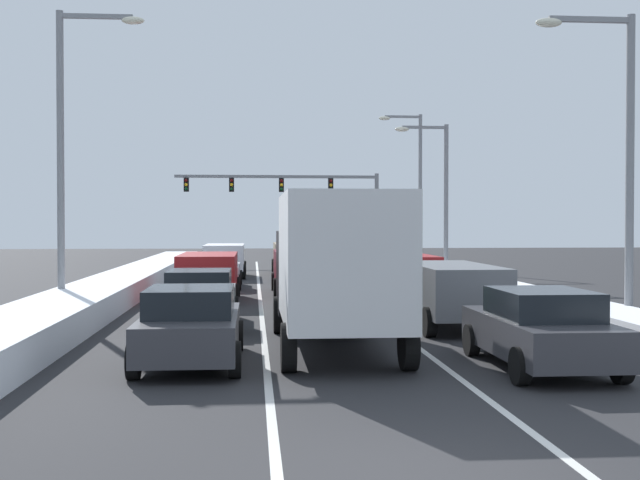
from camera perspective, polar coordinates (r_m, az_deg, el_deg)
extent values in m
plane|color=#28282B|center=(27.84, -0.66, -4.50)|extent=(122.77, 122.77, 0.00)
cube|color=silver|center=(32.68, 1.73, -3.65)|extent=(0.14, 51.94, 0.01)
cube|color=silver|center=(32.48, -4.26, -3.68)|extent=(0.14, 51.94, 0.01)
cube|color=white|center=(33.66, 10.74, -3.02)|extent=(1.66, 51.94, 0.61)
cube|color=white|center=(32.83, -13.56, -3.01)|extent=(2.20, 51.94, 0.75)
cube|color=#38383D|center=(16.11, 15.09, -6.46)|extent=(1.82, 4.50, 0.70)
cube|color=black|center=(15.90, 15.28, -4.36)|extent=(1.64, 2.20, 0.55)
cube|color=red|center=(13.81, 15.48, -7.23)|extent=(0.24, 0.08, 0.14)
cube|color=red|center=(14.34, 20.72, -6.95)|extent=(0.24, 0.08, 0.14)
cylinder|color=black|center=(17.34, 10.54, -6.89)|extent=(0.22, 0.66, 0.66)
cylinder|color=black|center=(17.89, 16.09, -6.67)|extent=(0.22, 0.66, 0.66)
cylinder|color=black|center=(14.41, 13.82, -8.56)|extent=(0.22, 0.66, 0.66)
cylinder|color=black|center=(15.07, 20.32, -8.17)|extent=(0.22, 0.66, 0.66)
cube|color=slate|center=(21.77, 9.16, -3.35)|extent=(1.95, 4.90, 1.25)
cube|color=black|center=(19.43, 10.87, -3.09)|extent=(1.56, 0.06, 0.55)
cube|color=red|center=(19.27, 8.62, -4.23)|extent=(0.20, 0.08, 0.28)
cube|color=red|center=(19.69, 13.05, -4.14)|extent=(0.20, 0.08, 0.28)
cylinder|color=black|center=(23.29, 5.86, -4.71)|extent=(0.25, 0.74, 0.74)
cylinder|color=black|center=(23.71, 10.41, -4.62)|extent=(0.25, 0.74, 0.74)
cylinder|color=black|center=(19.97, 7.65, -5.70)|extent=(0.25, 0.74, 0.74)
cylinder|color=black|center=(20.47, 12.91, -5.55)|extent=(0.25, 0.74, 0.74)
cube|color=maroon|center=(28.62, 5.63, -2.26)|extent=(1.95, 4.90, 1.25)
cube|color=black|center=(26.24, 6.57, -1.97)|extent=(1.56, 0.06, 0.55)
cube|color=red|center=(26.13, 4.89, -2.80)|extent=(0.20, 0.08, 0.28)
cube|color=red|center=(26.43, 8.23, -2.76)|extent=(0.20, 0.08, 0.28)
cylinder|color=black|center=(30.19, 3.26, -3.36)|extent=(0.25, 0.74, 0.74)
cylinder|color=black|center=(30.51, 6.82, -3.32)|extent=(0.25, 0.74, 0.74)
cylinder|color=black|center=(26.83, 4.27, -3.93)|extent=(0.25, 0.74, 0.74)
cylinder|color=black|center=(27.20, 8.25, -3.87)|extent=(0.25, 0.74, 0.74)
cube|color=#B7BABF|center=(34.48, 4.23, -2.36)|extent=(1.82, 4.50, 0.70)
cube|color=black|center=(34.30, 4.27, -1.36)|extent=(1.64, 2.20, 0.55)
cube|color=red|center=(32.19, 3.62, -2.40)|extent=(0.24, 0.08, 0.14)
cube|color=red|center=(32.42, 6.04, -2.37)|extent=(0.24, 0.08, 0.14)
cylinder|color=black|center=(35.90, 2.44, -2.69)|extent=(0.22, 0.66, 0.66)
cylinder|color=black|center=(36.17, 5.24, -2.67)|extent=(0.22, 0.66, 0.66)
cylinder|color=black|center=(32.84, 3.11, -3.06)|extent=(0.22, 0.66, 0.66)
cylinder|color=black|center=(33.13, 6.17, -3.03)|extent=(0.22, 0.66, 0.66)
cube|color=silver|center=(40.63, 2.90, -1.82)|extent=(1.82, 4.50, 0.70)
cube|color=black|center=(40.46, 2.93, -0.97)|extent=(1.64, 2.20, 0.55)
cube|color=red|center=(38.36, 2.32, -1.82)|extent=(0.24, 0.08, 0.14)
cube|color=red|center=(38.55, 4.36, -1.80)|extent=(0.24, 0.08, 0.14)
cylinder|color=black|center=(42.08, 1.42, -2.12)|extent=(0.22, 0.66, 0.66)
cylinder|color=black|center=(42.31, 3.82, -2.11)|extent=(0.22, 0.66, 0.66)
cylinder|color=black|center=(39.00, 1.91, -2.39)|extent=(0.22, 0.66, 0.66)
cylinder|color=black|center=(39.25, 4.49, -2.37)|extent=(0.22, 0.66, 0.66)
cube|color=black|center=(20.23, 0.34, -2.22)|extent=(2.35, 2.20, 2.00)
cube|color=silver|center=(16.63, 1.43, -1.23)|extent=(2.35, 5.00, 2.60)
cylinder|color=black|center=(20.56, -2.87, -5.24)|extent=(0.28, 0.92, 0.92)
cylinder|color=black|center=(20.75, 3.37, -5.18)|extent=(0.28, 0.92, 0.92)
cylinder|color=black|center=(15.21, -2.21, -7.52)|extent=(0.28, 0.92, 0.92)
cylinder|color=black|center=(15.47, 6.21, -7.37)|extent=(0.28, 0.92, 0.92)
cube|color=#1E5633|center=(25.05, -0.04, -3.69)|extent=(1.82, 4.50, 0.70)
cube|color=black|center=(24.85, -0.01, -2.33)|extent=(1.64, 2.20, 0.55)
cube|color=red|center=(22.80, -1.32, -3.87)|extent=(0.24, 0.08, 0.14)
cube|color=red|center=(22.92, 2.14, -3.85)|extent=(0.24, 0.08, 0.14)
cylinder|color=black|center=(26.56, -2.23, -4.06)|extent=(0.22, 0.66, 0.66)
cylinder|color=black|center=(26.69, 1.60, -4.04)|extent=(0.22, 0.66, 0.66)
cylinder|color=black|center=(23.48, -1.90, -4.76)|extent=(0.22, 0.66, 0.66)
cylinder|color=black|center=(23.63, 2.43, -4.72)|extent=(0.22, 0.66, 0.66)
cube|color=maroon|center=(31.77, -1.40, -1.91)|extent=(1.95, 4.90, 1.25)
cube|color=black|center=(29.35, -1.13, -1.63)|extent=(1.56, 0.06, 0.55)
cube|color=red|center=(29.35, -2.65, -2.36)|extent=(0.20, 0.08, 0.28)
cube|color=red|center=(29.44, 0.39, -2.35)|extent=(0.20, 0.08, 0.28)
cylinder|color=black|center=(33.47, -3.20, -2.91)|extent=(0.25, 0.74, 0.74)
cylinder|color=black|center=(33.57, 0.06, -2.90)|extent=(0.25, 0.74, 0.74)
cylinder|color=black|center=(30.08, -3.03, -3.37)|extent=(0.25, 0.74, 0.74)
cylinder|color=black|center=(30.20, 0.60, -3.35)|extent=(0.25, 0.74, 0.74)
cube|color=navy|center=(38.45, -1.72, -1.99)|extent=(1.82, 4.50, 0.70)
cube|color=black|center=(38.27, -1.71, -1.10)|extent=(1.64, 2.20, 0.55)
cube|color=red|center=(36.22, -2.63, -2.00)|extent=(0.24, 0.08, 0.14)
cube|color=red|center=(36.29, -0.45, -1.99)|extent=(0.24, 0.08, 0.14)
cylinder|color=black|center=(39.97, -3.11, -2.30)|extent=(0.22, 0.66, 0.66)
cylinder|color=black|center=(40.06, -0.57, -2.29)|extent=(0.22, 0.66, 0.66)
cylinder|color=black|center=(36.88, -2.98, -2.59)|extent=(0.22, 0.66, 0.66)
cylinder|color=black|center=(36.98, -0.22, -2.58)|extent=(0.22, 0.66, 0.66)
cube|color=#937F60|center=(44.45, -1.96, -1.02)|extent=(1.95, 4.90, 1.25)
cube|color=black|center=(42.03, -1.80, -0.78)|extent=(1.56, 0.06, 0.55)
cube|color=red|center=(42.02, -2.86, -1.29)|extent=(0.20, 0.08, 0.28)
cube|color=red|center=(42.10, -0.74, -1.28)|extent=(0.20, 0.08, 0.28)
cylinder|color=black|center=(46.14, -3.24, -1.78)|extent=(0.25, 0.74, 0.74)
cylinder|color=black|center=(46.23, -0.87, -1.78)|extent=(0.25, 0.74, 0.74)
cylinder|color=black|center=(42.75, -3.12, -2.02)|extent=(0.25, 0.74, 0.74)
cylinder|color=black|center=(42.84, -0.57, -2.01)|extent=(0.25, 0.74, 0.74)
cube|color=#38383D|center=(16.27, -9.01, -6.36)|extent=(1.82, 4.50, 0.70)
cube|color=black|center=(16.05, -9.05, -4.28)|extent=(1.64, 2.20, 0.55)
cube|color=red|center=(14.15, -12.49, -7.01)|extent=(0.24, 0.08, 0.14)
cube|color=red|center=(14.03, -6.85, -7.06)|extent=(0.24, 0.08, 0.14)
cylinder|color=black|center=(17.92, -11.49, -6.63)|extent=(0.22, 0.66, 0.66)
cylinder|color=black|center=(17.80, -5.75, -6.67)|extent=(0.22, 0.66, 0.66)
cylinder|color=black|center=(14.88, -12.91, -8.25)|extent=(0.22, 0.66, 0.66)
cylinder|color=black|center=(14.74, -5.97, -8.32)|extent=(0.22, 0.66, 0.66)
cube|color=slate|center=(22.18, -8.39, -4.34)|extent=(1.82, 4.50, 0.70)
cube|color=black|center=(21.98, -8.42, -2.81)|extent=(1.64, 2.20, 0.55)
cube|color=red|center=(20.04, -10.78, -4.59)|extent=(0.24, 0.08, 0.14)
cube|color=red|center=(19.94, -6.81, -4.61)|extent=(0.24, 0.08, 0.14)
cylinder|color=black|center=(23.82, -10.30, -4.69)|extent=(0.22, 0.66, 0.66)
cylinder|color=black|center=(23.71, -6.00, -4.70)|extent=(0.22, 0.66, 0.66)
cylinder|color=black|center=(20.75, -11.13, -5.56)|extent=(0.22, 0.66, 0.66)
cylinder|color=black|center=(20.63, -6.19, -5.59)|extent=(0.22, 0.66, 0.66)
cube|color=maroon|center=(29.16, -7.80, -2.20)|extent=(1.95, 4.90, 1.25)
cube|color=black|center=(26.74, -8.08, -1.91)|extent=(1.56, 0.06, 0.55)
cube|color=red|center=(26.83, -9.74, -2.71)|extent=(0.20, 0.08, 0.28)
cube|color=red|center=(26.74, -6.40, -2.71)|extent=(0.20, 0.08, 0.28)
cylinder|color=black|center=(30.96, -9.39, -3.26)|extent=(0.25, 0.74, 0.74)
cylinder|color=black|center=(30.86, -5.85, -3.26)|extent=(0.25, 0.74, 0.74)
cylinder|color=black|center=(27.59, -9.97, -3.80)|extent=(0.25, 0.74, 0.74)
cylinder|color=black|center=(27.48, -5.99, -3.81)|extent=(0.25, 0.74, 0.74)
cube|color=#B7BABF|center=(35.17, -7.14, -2.29)|extent=(1.82, 4.50, 0.70)
cube|color=black|center=(34.99, -7.15, -1.32)|extent=(1.64, 2.20, 0.55)
cube|color=red|center=(33.01, -8.50, -2.32)|extent=(0.24, 0.08, 0.14)
cube|color=red|center=(32.95, -6.10, -2.32)|extent=(0.24, 0.08, 0.14)
cylinder|color=black|center=(36.78, -8.42, -2.61)|extent=(0.22, 0.66, 0.66)
cylinder|color=black|center=(36.71, -5.64, -2.61)|extent=(0.22, 0.66, 0.66)
cylinder|color=black|center=(33.70, -8.76, -2.96)|extent=(0.22, 0.66, 0.66)
cylinder|color=black|center=(33.62, -5.73, -2.96)|extent=(0.22, 0.66, 0.66)
cube|color=silver|center=(41.93, -6.68, -1.17)|extent=(1.95, 4.90, 1.25)
cube|color=black|center=(39.51, -6.80, -0.91)|extent=(1.56, 0.06, 0.55)
cube|color=red|center=(39.57, -7.93, -1.45)|extent=(0.20, 0.08, 0.28)
cube|color=red|center=(39.52, -5.67, -1.45)|extent=(0.20, 0.08, 0.28)
cylinder|color=black|center=(43.70, -7.86, -1.96)|extent=(0.25, 0.74, 0.74)
cylinder|color=black|center=(43.64, -5.35, -1.96)|extent=(0.25, 0.74, 0.74)
cylinder|color=black|center=(40.31, -8.12, -2.22)|extent=(0.25, 0.74, 0.74)
cylinder|color=black|center=(40.24, -5.40, -2.22)|extent=(0.25, 0.74, 0.74)
cylinder|color=slate|center=(56.62, 3.98, 1.53)|extent=(0.28, 0.28, 6.20)
cube|color=slate|center=(56.08, -3.06, 4.45)|extent=(13.86, 0.20, 0.20)
cube|color=black|center=(56.28, 0.75, 3.85)|extent=(0.34, 0.34, 0.95)
sphere|color=#4C0A0A|center=(56.11, 0.77, 4.15)|extent=(0.22, 0.22, 0.22)
sphere|color=#F2AD14|center=(56.10, 0.77, 3.86)|extent=(0.22, 0.22, 0.22)
sphere|color=#0C3819|center=(56.08, 0.77, 3.57)|extent=(0.22, 0.22, 0.22)
cube|color=black|center=(56.06, -2.72, 3.86)|extent=(0.34, 0.34, 0.95)
sphere|color=#4C0A0A|center=(55.89, -2.71, 4.16)|extent=(0.22, 0.22, 0.22)
sphere|color=#F2AD14|center=(55.87, -2.71, 3.87)|extent=(0.22, 0.22, 0.22)
sphere|color=#0C3819|center=(55.86, -2.71, 3.58)|extent=(0.22, 0.22, 0.22)
cube|color=black|center=(56.04, -6.20, 3.86)|extent=(0.34, 0.34, 0.95)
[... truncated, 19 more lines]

